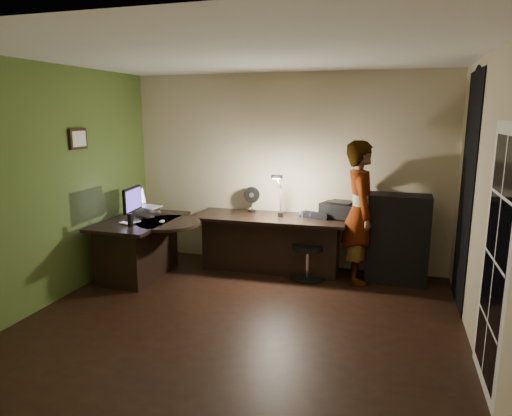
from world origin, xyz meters
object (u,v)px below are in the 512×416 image
(desk_right, at_px, (270,244))
(monitor, at_px, (131,209))
(desk_left, at_px, (141,248))
(cabinet, at_px, (397,239))
(person, at_px, (360,213))
(office_chair, at_px, (308,247))

(desk_right, distance_m, monitor, 1.91)
(desk_left, distance_m, cabinet, 3.36)
(monitor, distance_m, person, 2.92)
(person, bearing_deg, monitor, 94.91)
(desk_right, bearing_deg, person, -4.22)
(cabinet, relative_size, office_chair, 1.33)
(desk_right, height_order, office_chair, office_chair)
(monitor, relative_size, person, 0.27)
(desk_right, xyz_separation_m, monitor, (-1.61, -0.86, 0.57))
(cabinet, xyz_separation_m, office_chair, (-1.12, -0.20, -0.14))
(desk_left, xyz_separation_m, cabinet, (3.27, 0.76, 0.19))
(desk_left, height_order, cabinet, cabinet)
(person, bearing_deg, office_chair, 87.13)
(cabinet, relative_size, person, 0.63)
(desk_right, xyz_separation_m, cabinet, (1.68, 0.05, 0.19))
(monitor, xyz_separation_m, office_chair, (2.17, 0.71, -0.52))
(office_chair, xyz_separation_m, person, (0.64, 0.09, 0.48))
(person, bearing_deg, desk_left, 92.09)
(monitor, xyz_separation_m, person, (2.81, 0.81, -0.04))
(monitor, bearing_deg, desk_left, 75.98)
(desk_left, height_order, person, person)
(desk_left, distance_m, office_chair, 2.22)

